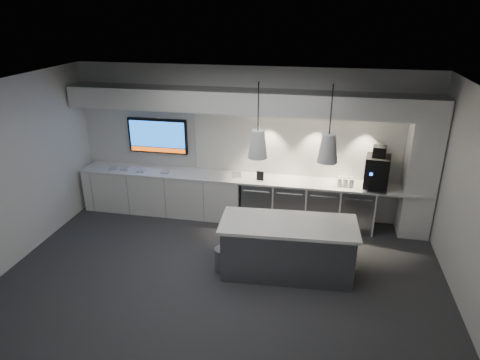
% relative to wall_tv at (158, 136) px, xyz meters
% --- Properties ---
extents(floor, '(7.00, 7.00, 0.00)m').
position_rel_wall_tv_xyz_m(floor, '(1.90, -2.45, -1.56)').
color(floor, '#313134').
rests_on(floor, ground).
extents(ceiling, '(7.00, 7.00, 0.00)m').
position_rel_wall_tv_xyz_m(ceiling, '(1.90, -2.45, 1.44)').
color(ceiling, black).
rests_on(ceiling, wall_back).
extents(wall_back, '(7.00, 0.00, 7.00)m').
position_rel_wall_tv_xyz_m(wall_back, '(1.90, 0.05, -0.06)').
color(wall_back, silver).
rests_on(wall_back, floor).
extents(wall_front, '(7.00, 0.00, 7.00)m').
position_rel_wall_tv_xyz_m(wall_front, '(1.90, -4.95, -0.06)').
color(wall_front, silver).
rests_on(wall_front, floor).
extents(wall_left, '(0.00, 7.00, 7.00)m').
position_rel_wall_tv_xyz_m(wall_left, '(-1.60, -2.45, -0.06)').
color(wall_left, silver).
rests_on(wall_left, floor).
extents(wall_right, '(0.00, 7.00, 7.00)m').
position_rel_wall_tv_xyz_m(wall_right, '(5.40, -2.45, -0.06)').
color(wall_right, silver).
rests_on(wall_right, floor).
extents(back_counter, '(6.80, 0.65, 0.04)m').
position_rel_wall_tv_xyz_m(back_counter, '(1.90, -0.27, -0.68)').
color(back_counter, white).
rests_on(back_counter, left_base_cabinets).
extents(left_base_cabinets, '(3.30, 0.63, 0.86)m').
position_rel_wall_tv_xyz_m(left_base_cabinets, '(0.15, -0.27, -1.13)').
color(left_base_cabinets, white).
rests_on(left_base_cabinets, floor).
extents(fridge_unit_a, '(0.60, 0.61, 0.85)m').
position_rel_wall_tv_xyz_m(fridge_unit_a, '(2.15, -0.27, -1.13)').
color(fridge_unit_a, gray).
rests_on(fridge_unit_a, floor).
extents(fridge_unit_b, '(0.60, 0.61, 0.85)m').
position_rel_wall_tv_xyz_m(fridge_unit_b, '(2.78, -0.27, -1.13)').
color(fridge_unit_b, gray).
rests_on(fridge_unit_b, floor).
extents(fridge_unit_c, '(0.60, 0.61, 0.85)m').
position_rel_wall_tv_xyz_m(fridge_unit_c, '(3.41, -0.27, -1.13)').
color(fridge_unit_c, gray).
rests_on(fridge_unit_c, floor).
extents(fridge_unit_d, '(0.60, 0.61, 0.85)m').
position_rel_wall_tv_xyz_m(fridge_unit_d, '(4.04, -0.27, -1.13)').
color(fridge_unit_d, gray).
rests_on(fridge_unit_d, floor).
extents(backsplash, '(4.60, 0.03, 1.30)m').
position_rel_wall_tv_xyz_m(backsplash, '(3.10, 0.03, -0.01)').
color(backsplash, white).
rests_on(backsplash, wall_back).
extents(soffit, '(6.90, 0.60, 0.40)m').
position_rel_wall_tv_xyz_m(soffit, '(1.90, -0.25, 0.84)').
color(soffit, white).
rests_on(soffit, wall_back).
extents(column, '(0.55, 0.55, 2.60)m').
position_rel_wall_tv_xyz_m(column, '(5.10, -0.25, -0.26)').
color(column, white).
rests_on(column, floor).
extents(wall_tv, '(1.25, 0.07, 0.72)m').
position_rel_wall_tv_xyz_m(wall_tv, '(0.00, 0.00, 0.00)').
color(wall_tv, black).
rests_on(wall_tv, wall_back).
extents(island, '(2.18, 1.03, 0.90)m').
position_rel_wall_tv_xyz_m(island, '(2.89, -2.03, -1.10)').
color(island, gray).
rests_on(island, floor).
extents(bin, '(0.37, 0.37, 0.40)m').
position_rel_wall_tv_xyz_m(bin, '(1.87, -2.16, -1.36)').
color(bin, gray).
rests_on(bin, floor).
extents(coffee_machine, '(0.49, 0.65, 0.78)m').
position_rel_wall_tv_xyz_m(coffee_machine, '(4.34, -0.25, -0.34)').
color(coffee_machine, black).
rests_on(coffee_machine, back_counter).
extents(sign_black, '(0.14, 0.04, 0.18)m').
position_rel_wall_tv_xyz_m(sign_black, '(2.19, -0.37, -0.57)').
color(sign_black, black).
rests_on(sign_black, back_counter).
extents(sign_white, '(0.18, 0.08, 0.14)m').
position_rel_wall_tv_xyz_m(sign_white, '(1.71, -0.35, -0.59)').
color(sign_white, white).
rests_on(sign_white, back_counter).
extents(cup_cluster, '(0.30, 0.19, 0.16)m').
position_rel_wall_tv_xyz_m(cup_cluster, '(3.80, -0.34, -0.58)').
color(cup_cluster, white).
rests_on(cup_cluster, back_counter).
extents(tray_a, '(0.18, 0.18, 0.02)m').
position_rel_wall_tv_xyz_m(tray_a, '(-0.89, -0.34, -0.65)').
color(tray_a, '#B6B6B6').
rests_on(tray_a, back_counter).
extents(tray_b, '(0.18, 0.18, 0.02)m').
position_rel_wall_tv_xyz_m(tray_b, '(-0.64, -0.33, -0.65)').
color(tray_b, '#B6B6B6').
rests_on(tray_b, back_counter).
extents(tray_c, '(0.18, 0.18, 0.02)m').
position_rel_wall_tv_xyz_m(tray_c, '(-0.27, -0.37, -0.65)').
color(tray_c, '#B6B6B6').
rests_on(tray_c, back_counter).
extents(tray_d, '(0.18, 0.18, 0.02)m').
position_rel_wall_tv_xyz_m(tray_d, '(0.23, -0.32, -0.65)').
color(tray_d, '#B6B6B6').
rests_on(tray_d, back_counter).
extents(pendant_left, '(0.29, 0.29, 1.11)m').
position_rel_wall_tv_xyz_m(pendant_left, '(2.38, -2.03, 0.59)').
color(pendant_left, white).
rests_on(pendant_left, ceiling).
extents(pendant_right, '(0.29, 0.29, 1.11)m').
position_rel_wall_tv_xyz_m(pendant_right, '(3.40, -2.03, 0.59)').
color(pendant_right, white).
rests_on(pendant_right, ceiling).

